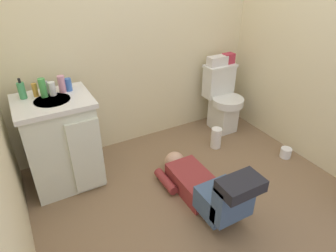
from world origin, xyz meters
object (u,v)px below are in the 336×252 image
at_px(bottle_green, 43,88).
at_px(toilet_paper_roll, 286,153).
at_px(person_plumber, 206,187).
at_px(paper_towel_roll, 216,138).
at_px(tissue_box, 217,61).
at_px(toiletry_bag, 228,58).
at_px(toilet, 222,99).
at_px(bottle_amber, 35,90).
at_px(bottle_pink, 62,84).
at_px(soap_dispenser, 22,90).
at_px(faucet, 47,87).
at_px(bottle_white, 52,89).
at_px(bottle_blue, 68,85).
at_px(vanity_cabinet, 61,142).

bearing_deg(bottle_green, toilet_paper_roll, -20.80).
xyz_separation_m(person_plumber, paper_towel_roll, (0.59, 0.64, -0.06)).
relative_size(tissue_box, toiletry_bag, 1.77).
bearing_deg(toilet, toiletry_bag, 40.77).
bearing_deg(toiletry_bag, bottle_amber, -177.86).
bearing_deg(bottle_amber, bottle_pink, -3.68).
relative_size(soap_dispenser, bottle_pink, 1.19).
height_order(faucet, bottle_green, bottle_green).
distance_m(tissue_box, bottle_amber, 1.87).
xyz_separation_m(bottle_green, bottle_pink, (0.15, 0.03, -0.01)).
bearing_deg(toilet_paper_roll, faucet, 157.11).
xyz_separation_m(bottle_green, bottle_white, (0.07, 0.00, -0.02)).
relative_size(tissue_box, bottle_amber, 2.03).
height_order(soap_dispenser, bottle_blue, soap_dispenser).
bearing_deg(soap_dispenser, bottle_white, -12.41).
height_order(bottle_amber, bottle_green, bottle_green).
height_order(person_plumber, bottle_green, bottle_green).
xyz_separation_m(faucet, bottle_pink, (0.11, -0.04, 0.02)).
bearing_deg(toiletry_bag, bottle_white, -176.52).
bearing_deg(person_plumber, bottle_blue, 128.54).
bearing_deg(tissue_box, person_plumber, -128.81).
distance_m(soap_dispenser, toilet_paper_roll, 2.52).
xyz_separation_m(vanity_cabinet, bottle_green, (-0.04, 0.08, 0.48)).
distance_m(tissue_box, toilet_paper_roll, 1.20).
bearing_deg(bottle_amber, paper_towel_roll, -11.76).
bearing_deg(person_plumber, bottle_amber, 136.44).
bearing_deg(paper_towel_roll, bottle_white, 168.76).
xyz_separation_m(person_plumber, bottle_amber, (-1.02, 0.97, 0.70)).
bearing_deg(soap_dispenser, bottle_green, -18.61).
bearing_deg(vanity_cabinet, bottle_green, 119.37).
xyz_separation_m(vanity_cabinet, bottle_pink, (0.11, 0.10, 0.47)).
height_order(vanity_cabinet, toilet_paper_roll, vanity_cabinet).
xyz_separation_m(toilet, toiletry_bag, (0.10, 0.09, 0.44)).
bearing_deg(soap_dispenser, tissue_box, 1.96).
xyz_separation_m(toilet, bottle_amber, (-1.91, 0.02, 0.51)).
distance_m(bottle_amber, bottle_green, 0.07).
relative_size(vanity_cabinet, toiletry_bag, 6.61).
bearing_deg(bottle_pink, bottle_amber, 176.32).
bearing_deg(vanity_cabinet, bottle_amber, 130.10).
height_order(vanity_cabinet, paper_towel_roll, vanity_cabinet).
height_order(soap_dispenser, bottle_pink, soap_dispenser).
distance_m(person_plumber, bottle_green, 1.52).
xyz_separation_m(toilet, faucet, (-1.81, 0.04, 0.50)).
height_order(soap_dispenser, bottle_white, soap_dispenser).
distance_m(vanity_cabinet, paper_towel_roll, 1.56).
height_order(toilet, toilet_paper_roll, toilet).
height_order(tissue_box, bottle_pink, bottle_pink).
height_order(tissue_box, bottle_green, bottle_green).
xyz_separation_m(toilet, bottle_blue, (-1.65, 0.00, 0.51)).
distance_m(soap_dispenser, bottle_amber, 0.10).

